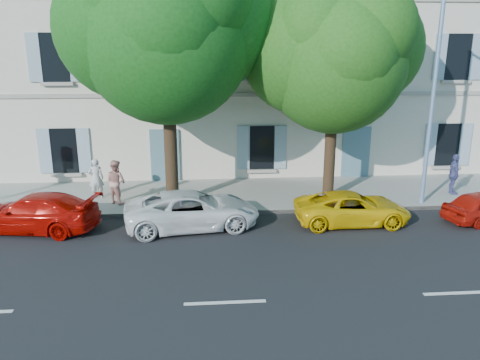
{
  "coord_description": "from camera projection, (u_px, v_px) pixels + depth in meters",
  "views": [
    {
      "loc": [
        -0.42,
        -14.13,
        5.96
      ],
      "look_at": [
        0.83,
        2.0,
        1.4
      ],
      "focal_mm": 35.0,
      "sensor_mm": 36.0,
      "label": 1
    }
  ],
  "objects": [
    {
      "name": "ground",
      "position": [
        219.0,
        238.0,
        15.21
      ],
      "size": [
        90.0,
        90.0,
        0.0
      ],
      "primitive_type": "plane",
      "color": "black"
    },
    {
      "name": "sidewalk",
      "position": [
        216.0,
        195.0,
        19.46
      ],
      "size": [
        36.0,
        4.5,
        0.15
      ],
      "primitive_type": "cube",
      "color": "#A09E96",
      "rests_on": "ground"
    },
    {
      "name": "kerb",
      "position": [
        217.0,
        213.0,
        17.38
      ],
      "size": [
        36.0,
        0.16,
        0.16
      ],
      "primitive_type": "cube",
      "color": "#9E998E",
      "rests_on": "ground"
    },
    {
      "name": "building",
      "position": [
        211.0,
        48.0,
        23.37
      ],
      "size": [
        28.0,
        7.0,
        12.0
      ],
      "primitive_type": "cube",
      "color": "beige",
      "rests_on": "ground"
    },
    {
      "name": "car_red_coupe",
      "position": [
        34.0,
        213.0,
        15.74
      ],
      "size": [
        4.61,
        2.56,
        1.26
      ],
      "primitive_type": "imported",
      "rotation": [
        0.0,
        0.0,
        4.52
      ],
      "color": "#B50B05",
      "rests_on": "ground"
    },
    {
      "name": "car_white_coupe",
      "position": [
        192.0,
        210.0,
        16.0
      ],
      "size": [
        4.82,
        2.71,
        1.27
      ],
      "primitive_type": "imported",
      "rotation": [
        0.0,
        0.0,
        1.71
      ],
      "color": "white",
      "rests_on": "ground"
    },
    {
      "name": "car_yellow_supercar",
      "position": [
        352.0,
        208.0,
        16.41
      ],
      "size": [
        4.03,
        1.87,
        1.12
      ],
      "primitive_type": "imported",
      "rotation": [
        0.0,
        0.0,
        1.58
      ],
      "color": "yellow",
      "rests_on": "ground"
    },
    {
      "name": "tree_left",
      "position": [
        166.0,
        38.0,
        16.55
      ],
      "size": [
        6.2,
        6.2,
        9.61
      ],
      "color": "#3A2819",
      "rests_on": "sidewalk"
    },
    {
      "name": "tree_right",
      "position": [
        335.0,
        62.0,
        17.51
      ],
      "size": [
        5.38,
        5.38,
        8.29
      ],
      "color": "#3A2819",
      "rests_on": "sidewalk"
    },
    {
      "name": "street_lamp",
      "position": [
        437.0,
        85.0,
        16.88
      ],
      "size": [
        0.38,
        1.72,
        8.03
      ],
      "color": "#7293BF",
      "rests_on": "sidewalk"
    },
    {
      "name": "pedestrian_a",
      "position": [
        96.0,
        178.0,
        18.65
      ],
      "size": [
        0.65,
        0.49,
        1.63
      ],
      "primitive_type": "imported",
      "rotation": [
        0.0,
        0.0,
        3.33
      ],
      "color": "silver",
      "rests_on": "sidewalk"
    },
    {
      "name": "pedestrian_b",
      "position": [
        116.0,
        182.0,
        18.02
      ],
      "size": [
        1.06,
        1.01,
        1.71
      ],
      "primitive_type": "imported",
      "rotation": [
        0.0,
        0.0,
        2.52
      ],
      "color": "tan",
      "rests_on": "sidewalk"
    },
    {
      "name": "pedestrian_c",
      "position": [
        454.0,
        174.0,
        19.17
      ],
      "size": [
        0.62,
        1.05,
        1.67
      ],
      "primitive_type": "imported",
      "rotation": [
        0.0,
        0.0,
        1.35
      ],
      "color": "#4E5490",
      "rests_on": "sidewalk"
    }
  ]
}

